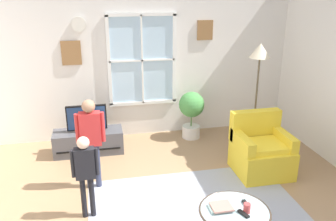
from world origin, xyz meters
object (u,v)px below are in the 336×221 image
person_red_shirt (91,134)px  remote_near_books (243,214)px  armchair (261,151)px  cup (247,208)px  floor_lamp (259,62)px  television (87,118)px  potted_plant_by_window (191,110)px  tv_stand (89,142)px  person_black_shirt (85,168)px  remote_near_cup (246,204)px  book_stack (221,207)px  coffee_table (234,213)px

person_red_shirt → remote_near_books: bearing=-47.4°
armchair → cup: size_ratio=8.73×
person_red_shirt → floor_lamp: bearing=12.3°
television → potted_plant_by_window: (1.82, 0.25, -0.09)m
tv_stand → potted_plant_by_window: size_ratio=1.30×
television → cup: size_ratio=6.37×
television → person_black_shirt: 1.75m
tv_stand → remote_near_books: size_ratio=7.95×
remote_near_cup → floor_lamp: floor_lamp is taller
tv_stand → cup: size_ratio=11.18×
armchair → remote_near_books: size_ratio=6.21×
remote_near_books → potted_plant_by_window: size_ratio=0.16×
cup → remote_near_cup: bearing=70.4°
armchair → potted_plant_by_window: bearing=115.3°
person_black_shirt → potted_plant_by_window: (1.82, 2.00, -0.12)m
tv_stand → book_stack: bearing=-62.1°
coffee_table → person_red_shirt: size_ratio=0.59×
armchair → floor_lamp: floor_lamp is taller
coffee_table → potted_plant_by_window: (0.33, 2.86, 0.10)m
television → person_black_shirt: person_black_shirt is taller
person_black_shirt → floor_lamp: (2.65, 1.22, 0.86)m
coffee_table → person_black_shirt: bearing=149.9°
television → person_red_shirt: 1.11m
book_stack → coffee_table: bearing=-21.9°
tv_stand → coffee_table: bearing=-60.4°
book_stack → potted_plant_by_window: 2.85m
cup → person_black_shirt: 1.84m
armchair → remote_near_books: armchair is taller
floor_lamp → remote_near_cup: bearing=-116.8°
person_red_shirt → potted_plant_by_window: 2.22m
remote_near_books → person_red_shirt: 2.20m
book_stack → potted_plant_by_window: potted_plant_by_window is taller
person_black_shirt → potted_plant_by_window: person_black_shirt is taller
book_stack → cup: 0.26m
remote_near_books → potted_plant_by_window: bearing=84.7°
potted_plant_by_window → floor_lamp: floor_lamp is taller
floor_lamp → remote_near_books: bearing=-117.1°
potted_plant_by_window → coffee_table: bearing=-96.6°
armchair → cup: (-0.89, -1.50, 0.18)m
remote_near_books → floor_lamp: (1.11, 2.16, 1.04)m
book_stack → potted_plant_by_window: size_ratio=0.29×
coffee_table → person_black_shirt: size_ratio=0.71×
book_stack → remote_near_cup: bearing=3.3°
television → armchair: (2.48, -1.16, -0.29)m
armchair → book_stack: 1.80m
remote_near_books → person_red_shirt: bearing=132.6°
armchair → remote_near_books: (-0.94, -1.53, 0.14)m
remote_near_cup → person_red_shirt: 2.15m
coffee_table → floor_lamp: size_ratio=0.41×
person_black_shirt → tv_stand: bearing=90.0°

